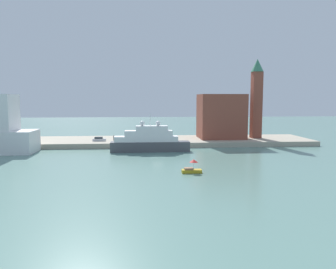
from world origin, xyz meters
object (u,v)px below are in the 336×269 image
object	(u,v)px
large_yacht	(149,141)
person_figure	(114,138)
small_motorboat	(192,168)
bell_tower	(257,96)
mooring_bollard	(177,141)
harbor_building	(221,116)
parked_car	(99,139)

from	to	relation	value
large_yacht	person_figure	size ratio (longest dim) A/B	13.20
small_motorboat	person_figure	bearing A→B (deg)	114.72
bell_tower	mooring_bollard	bearing A→B (deg)	-160.82
person_figure	harbor_building	bearing A→B (deg)	5.27
large_yacht	parked_car	xyz separation A→B (m)	(-16.59, 13.25, -0.90)
bell_tower	large_yacht	bearing A→B (deg)	-155.26
large_yacht	parked_car	world-z (taller)	large_yacht
large_yacht	parked_car	distance (m)	21.25
large_yacht	bell_tower	xyz separation A→B (m)	(38.97, 17.96, 13.81)
harbor_building	parked_car	xyz separation A→B (m)	(-42.83, -5.21, -7.30)
small_motorboat	bell_tower	world-z (taller)	bell_tower
large_yacht	small_motorboat	bearing A→B (deg)	-73.82
small_motorboat	harbor_building	size ratio (longest dim) A/B	0.27
parked_car	person_figure	bearing A→B (deg)	19.72
bell_tower	person_figure	xyz separation A→B (m)	(-50.85, -3.02, -14.46)
small_motorboat	parked_car	xyz separation A→B (m)	(-25.11, 42.59, 1.26)
small_motorboat	harbor_building	bearing A→B (deg)	69.66
person_figure	large_yacht	bearing A→B (deg)	-51.52
bell_tower	parked_car	bearing A→B (deg)	-175.15
parked_car	bell_tower	bearing A→B (deg)	4.85
harbor_building	mooring_bollard	world-z (taller)	harbor_building
large_yacht	person_figure	xyz separation A→B (m)	(-11.88, 14.94, -0.65)
harbor_building	parked_car	world-z (taller)	harbor_building
person_figure	mooring_bollard	size ratio (longest dim) A/B	2.26
small_motorboat	mooring_bollard	world-z (taller)	small_motorboat
person_figure	small_motorboat	bearing A→B (deg)	-65.28
large_yacht	mooring_bollard	size ratio (longest dim) A/B	29.79
mooring_bollard	small_motorboat	bearing A→B (deg)	-90.96
mooring_bollard	parked_car	bearing A→B (deg)	167.58
large_yacht	small_motorboat	xyz separation A→B (m)	(8.51, -29.34, -2.15)
bell_tower	parked_car	distance (m)	57.67
parked_car	mooring_bollard	bearing A→B (deg)	-12.42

